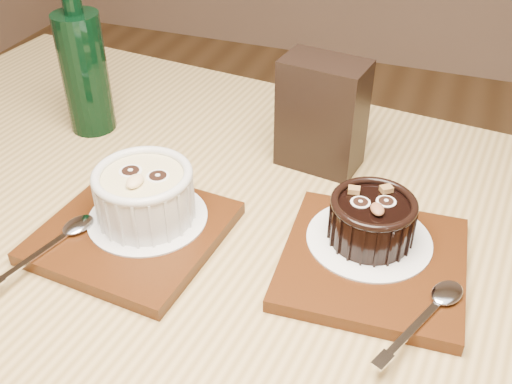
% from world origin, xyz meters
% --- Properties ---
extents(table, '(1.28, 0.92, 0.75)m').
position_xyz_m(table, '(-0.07, 0.25, 0.66)').
color(table, olive).
rests_on(table, ground).
extents(tray_left, '(0.19, 0.19, 0.01)m').
position_xyz_m(tray_left, '(-0.17, 0.25, 0.76)').
color(tray_left, '#46210B').
rests_on(tray_left, table).
extents(doily_left, '(0.13, 0.13, 0.00)m').
position_xyz_m(doily_left, '(-0.16, 0.27, 0.77)').
color(doily_left, white).
rests_on(doily_left, tray_left).
extents(ramekin_white, '(0.11, 0.11, 0.06)m').
position_xyz_m(ramekin_white, '(-0.16, 0.27, 0.80)').
color(ramekin_white, silver).
rests_on(ramekin_white, doily_left).
extents(spoon_left, '(0.06, 0.14, 0.01)m').
position_xyz_m(spoon_left, '(-0.23, 0.19, 0.77)').
color(spoon_left, silver).
rests_on(spoon_left, tray_left).
extents(tray_right, '(0.19, 0.19, 0.01)m').
position_xyz_m(tray_right, '(0.08, 0.29, 0.76)').
color(tray_right, '#46210B').
rests_on(tray_right, table).
extents(doily_right, '(0.13, 0.13, 0.00)m').
position_xyz_m(doily_right, '(0.07, 0.32, 0.77)').
color(doily_right, white).
rests_on(doily_right, tray_right).
extents(ramekin_dark, '(0.09, 0.09, 0.05)m').
position_xyz_m(ramekin_dark, '(0.07, 0.32, 0.79)').
color(ramekin_dark, black).
rests_on(ramekin_dark, doily_right).
extents(spoon_right, '(0.08, 0.13, 0.01)m').
position_xyz_m(spoon_right, '(0.14, 0.23, 0.77)').
color(spoon_right, silver).
rests_on(spoon_right, tray_right).
extents(condiment_stand, '(0.11, 0.07, 0.14)m').
position_xyz_m(condiment_stand, '(-0.02, 0.46, 0.82)').
color(condiment_stand, black).
rests_on(condiment_stand, table).
extents(green_bottle, '(0.06, 0.06, 0.23)m').
position_xyz_m(green_bottle, '(-0.34, 0.44, 0.84)').
color(green_bottle, black).
rests_on(green_bottle, table).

